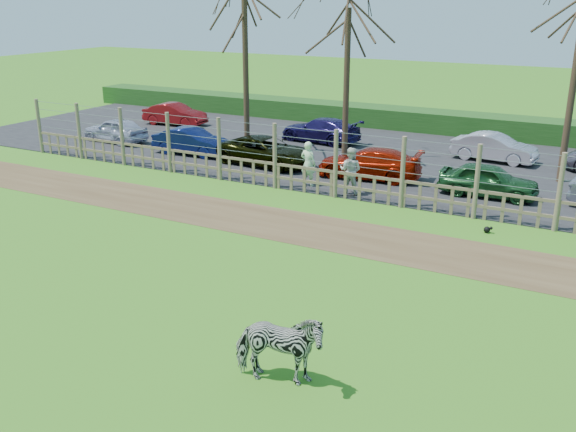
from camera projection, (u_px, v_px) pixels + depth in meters
The scene contains 19 objects.
ground at pixel (209, 277), 16.71m from camera, with size 120.00×120.00×0.00m, color #5F9C2E.
dirt_strip at pixel (290, 226), 20.46m from camera, with size 34.00×2.80×0.01m, color brown.
asphalt at pixel (394, 159), 28.80m from camera, with size 44.00×13.00×0.04m, color #232326.
hedge at pixel (438, 122), 34.46m from camera, with size 46.00×2.00×1.10m, color #1E4716.
fence at pixel (335, 176), 23.12m from camera, with size 30.16×0.16×2.50m.
tree_left at pixel (245, 28), 28.21m from camera, with size 4.80×4.80×7.88m.
tree_mid at pixel (348, 48), 27.28m from camera, with size 4.80×4.80×6.83m.
zebra at pixel (279, 348), 11.90m from camera, with size 0.81×1.77×1.49m, color gray.
visitor_a at pixel (308, 164), 24.41m from camera, with size 0.63×0.41×1.72m, color #C4ECAE.
visitor_b at pixel (350, 171), 23.44m from camera, with size 0.84×0.65×1.72m, color beige.
crow at pixel (487, 229), 19.83m from camera, with size 0.27×0.20×0.22m.
car_0 at pixel (115, 130), 31.92m from camera, with size 1.42×3.52×1.20m, color #B1AFC5.
car_1 at pixel (191, 141), 29.39m from camera, with size 1.27×3.64×1.20m, color #0D174C.
car_2 at pixel (266, 151), 27.54m from camera, with size 1.99×4.32×1.20m, color black.
car_3 at pixel (369, 163), 25.53m from camera, with size 1.68×4.13×1.20m, color #931403.
car_4 at pixel (488, 180), 23.20m from camera, with size 1.42×3.52×1.20m, color #1D4E23.
car_7 at pixel (175, 114), 36.16m from camera, with size 1.27×3.64×1.20m, color maroon.
car_9 at pixel (320, 130), 31.90m from camera, with size 1.68×4.13×1.20m, color #1B1449.
car_11 at pixel (494, 148), 28.19m from camera, with size 1.27×3.64×1.20m, color #BCB0BD.
Camera 1 is at (9.02, -12.51, 6.94)m, focal length 40.00 mm.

